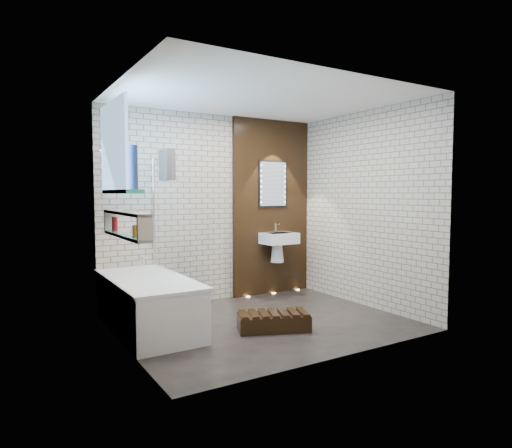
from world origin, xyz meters
TOP-DOWN VIEW (x-y plane):
  - ground at (0.00, 0.00)m, footprint 3.20×3.20m
  - room_shell at (0.00, 0.00)m, footprint 3.24×3.20m
  - walnut_panel at (0.95, 1.27)m, footprint 1.30×0.06m
  - clerestory_window at (-1.57, 0.35)m, footprint 0.18×1.00m
  - display_niche at (-1.53, 0.15)m, footprint 0.14×1.30m
  - bathtub at (-1.22, 0.45)m, footprint 0.79×1.74m
  - bath_screen at (-0.87, 0.89)m, footprint 0.01×0.78m
  - towel at (-0.87, 0.75)m, footprint 0.11×0.28m
  - shower_head at (-1.30, 0.95)m, footprint 0.18×0.18m
  - washbasin at (0.95, 1.07)m, footprint 0.50×0.36m
  - led_mirror at (0.95, 1.23)m, footprint 0.50×0.02m
  - walnut_step at (-0.05, -0.30)m, footprint 0.86×0.62m
  - niche_bottles at (-1.53, 0.22)m, footprint 0.06×0.85m
  - sill_vases at (-1.50, -0.02)m, footprint 0.10×0.10m
  - floor_uplights at (0.95, 1.20)m, footprint 0.96×0.06m

SIDE VIEW (x-z plane):
  - ground at x=0.00m, z-range 0.00..0.00m
  - floor_uplights at x=0.95m, z-range 0.00..0.01m
  - walnut_step at x=-0.05m, z-range 0.00..0.17m
  - bathtub at x=-1.22m, z-range -0.06..0.64m
  - washbasin at x=0.95m, z-range 0.50..1.08m
  - niche_bottles at x=-1.53m, z-range 1.09..1.25m
  - display_niche at x=-1.53m, z-range 1.07..1.33m
  - bath_screen at x=-0.87m, z-range 0.58..1.98m
  - walnut_panel at x=0.95m, z-range 0.00..2.60m
  - room_shell at x=0.00m, z-range 0.00..2.60m
  - led_mirror at x=0.95m, z-range 1.30..2.00m
  - sill_vases at x=-1.50m, z-range 1.55..1.98m
  - towel at x=-0.87m, z-range 1.67..2.03m
  - clerestory_window at x=-1.57m, z-range 1.43..2.37m
  - shower_head at x=-1.30m, z-range 1.99..2.01m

